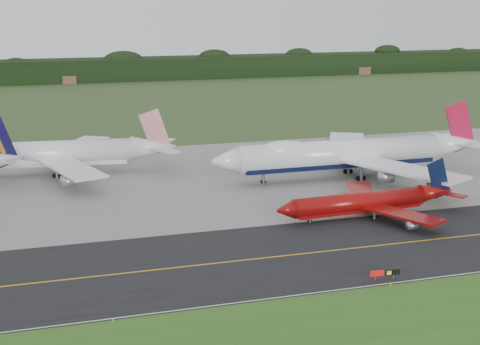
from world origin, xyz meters
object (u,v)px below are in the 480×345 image
object	(u,v)px
jet_ba_747	(349,153)
jet_star_tail	(56,154)
jet_red_737	(369,202)
taxiway_sign	(385,273)

from	to	relation	value
jet_ba_747	jet_star_tail	distance (m)	73.25
jet_red_737	taxiway_sign	world-z (taller)	jet_red_737
taxiway_sign	jet_star_tail	bearing A→B (deg)	119.93
jet_ba_747	taxiway_sign	world-z (taller)	jet_ba_747
jet_ba_747	taxiway_sign	distance (m)	63.46
jet_ba_747	jet_red_737	world-z (taller)	jet_ba_747
jet_ba_747	taxiway_sign	xyz separation A→B (m)	(-21.78, -59.40, -5.03)
jet_ba_747	taxiway_sign	bearing A→B (deg)	-110.13
taxiway_sign	jet_red_737	bearing A→B (deg)	67.64
jet_ba_747	jet_red_737	bearing A→B (deg)	-107.77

